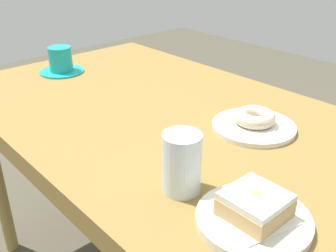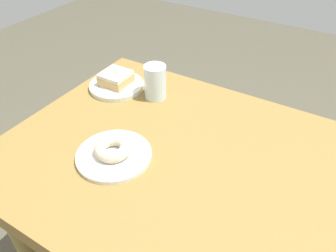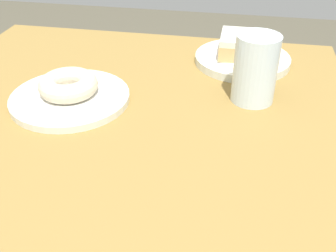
{
  "view_description": "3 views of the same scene",
  "coord_description": "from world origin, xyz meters",
  "px_view_note": "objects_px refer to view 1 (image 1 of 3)",
  "views": [
    {
      "loc": [
        0.78,
        -0.64,
        1.14
      ],
      "look_at": [
        0.18,
        -0.11,
        0.75
      ],
      "focal_mm": 42.08,
      "sensor_mm": 36.0,
      "label": 1
    },
    {
      "loc": [
        -0.19,
        0.58,
        1.33
      ],
      "look_at": [
        0.18,
        -0.05,
        0.75
      ],
      "focal_mm": 35.0,
      "sensor_mm": 36.0,
      "label": 2
    },
    {
      "loc": [
        -0.31,
        -0.18,
        1.06
      ],
      "look_at": [
        0.15,
        -0.1,
        0.75
      ],
      "focal_mm": 43.55,
      "sensor_mm": 36.0,
      "label": 3
    }
  ],
  "objects_px": {
    "plate_sugar_ring": "(254,126)",
    "water_glass": "(182,163)",
    "donut_sugar_ring": "(255,117)",
    "coffee_cup": "(61,61)",
    "plate_glazed_square": "(253,220)",
    "donut_glazed_square": "(255,204)"
  },
  "relations": [
    {
      "from": "donut_sugar_ring",
      "to": "plate_glazed_square",
      "type": "bearing_deg",
      "value": -53.1
    },
    {
      "from": "plate_sugar_ring",
      "to": "plate_glazed_square",
      "type": "bearing_deg",
      "value": -53.1
    },
    {
      "from": "donut_glazed_square",
      "to": "coffee_cup",
      "type": "distance_m",
      "value": 0.94
    },
    {
      "from": "water_glass",
      "to": "donut_glazed_square",
      "type": "bearing_deg",
      "value": 8.22
    },
    {
      "from": "donut_sugar_ring",
      "to": "donut_glazed_square",
      "type": "xyz_separation_m",
      "value": [
        0.22,
        -0.29,
        0.01
      ]
    },
    {
      "from": "donut_sugar_ring",
      "to": "plate_glazed_square",
      "type": "distance_m",
      "value": 0.36
    },
    {
      "from": "donut_sugar_ring",
      "to": "plate_glazed_square",
      "type": "relative_size",
      "value": 0.52
    },
    {
      "from": "donut_sugar_ring",
      "to": "plate_sugar_ring",
      "type": "bearing_deg",
      "value": 0.0
    },
    {
      "from": "donut_glazed_square",
      "to": "coffee_cup",
      "type": "xyz_separation_m",
      "value": [
        -0.93,
        0.15,
        -0.0
      ]
    },
    {
      "from": "donut_glazed_square",
      "to": "water_glass",
      "type": "relative_size",
      "value": 0.81
    },
    {
      "from": "water_glass",
      "to": "coffee_cup",
      "type": "xyz_separation_m",
      "value": [
        -0.78,
        0.17,
        -0.02
      ]
    },
    {
      "from": "water_glass",
      "to": "plate_glazed_square",
      "type": "bearing_deg",
      "value": 8.22
    },
    {
      "from": "plate_sugar_ring",
      "to": "coffee_cup",
      "type": "height_order",
      "value": "coffee_cup"
    },
    {
      "from": "plate_sugar_ring",
      "to": "water_glass",
      "type": "xyz_separation_m",
      "value": [
        0.07,
        -0.31,
        0.05
      ]
    },
    {
      "from": "plate_glazed_square",
      "to": "water_glass",
      "type": "bearing_deg",
      "value": -171.78
    },
    {
      "from": "plate_glazed_square",
      "to": "donut_glazed_square",
      "type": "height_order",
      "value": "donut_glazed_square"
    },
    {
      "from": "plate_glazed_square",
      "to": "coffee_cup",
      "type": "distance_m",
      "value": 0.94
    },
    {
      "from": "plate_glazed_square",
      "to": "coffee_cup",
      "type": "relative_size",
      "value": 1.29
    },
    {
      "from": "donut_glazed_square",
      "to": "coffee_cup",
      "type": "bearing_deg",
      "value": 171.0
    },
    {
      "from": "water_glass",
      "to": "coffee_cup",
      "type": "bearing_deg",
      "value": 167.74
    },
    {
      "from": "donut_sugar_ring",
      "to": "water_glass",
      "type": "relative_size",
      "value": 0.86
    },
    {
      "from": "donut_sugar_ring",
      "to": "water_glass",
      "type": "height_order",
      "value": "water_glass"
    }
  ]
}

